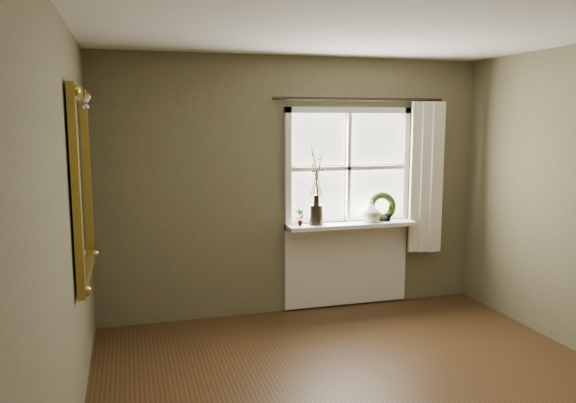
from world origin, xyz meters
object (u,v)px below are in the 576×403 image
Objects in this scene: dark_jug at (316,215)px; wreath at (382,210)px; cream_vase at (371,211)px; gilt_mirror at (82,183)px.

wreath reaches higher than dark_jug.
dark_jug is 0.74m from wreath.
dark_jug is 0.90× the size of cream_vase.
wreath is 3.10m from gilt_mirror.
gilt_mirror reaches higher than dark_jug.
dark_jug is at bearing 25.76° from gilt_mirror.
gilt_mirror reaches higher than cream_vase.
cream_vase is 0.73× the size of wreath.
dark_jug is 0.60m from cream_vase.
gilt_mirror is (-2.13, -1.03, 0.50)m from dark_jug.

